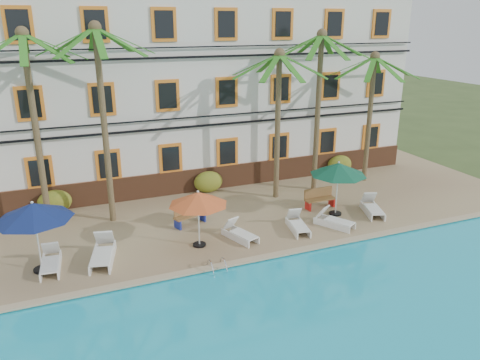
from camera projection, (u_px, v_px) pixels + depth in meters
name	position (u px, v px, depth m)	size (l,w,h in m)	color
ground	(255.00, 253.00, 18.26)	(100.00, 100.00, 0.00)	#384C23
pool_deck	(213.00, 206.00, 22.60)	(30.00, 12.00, 0.25)	tan
pool_coping	(264.00, 257.00, 17.38)	(30.00, 0.35, 0.06)	tan
hotel_building	(181.00, 84.00, 25.27)	(25.40, 6.44, 10.22)	silver
palm_a	(32.00, 104.00, 18.39)	(4.56, 4.56, 8.18)	brown
palm_b	(102.00, 98.00, 18.94)	(4.56, 4.56, 8.38)	brown
palm_c	(278.00, 103.00, 21.90)	(4.56, 4.56, 7.20)	brown
palm_d	(319.00, 90.00, 22.81)	(4.56, 4.56, 8.02)	brown
palm_e	(371.00, 98.00, 24.40)	(4.56, 4.56, 6.90)	brown
shrub_left	(55.00, 202.00, 21.27)	(1.50, 0.90, 1.10)	#275A19
shrub_mid	(208.00, 182.00, 23.90)	(1.50, 0.90, 1.10)	#275A19
shrub_right	(340.00, 165.00, 26.72)	(1.50, 0.90, 1.10)	#275A19
umbrella_blue	(33.00, 212.00, 15.78)	(2.63, 2.63, 2.63)	black
umbrella_red	(198.00, 199.00, 17.71)	(2.30, 2.30, 2.30)	black
umbrella_green	(338.00, 169.00, 20.61)	(2.52, 2.52, 2.52)	black
lounger_a	(51.00, 262.00, 16.55)	(0.78, 1.82, 0.84)	white
lounger_b	(103.00, 253.00, 17.08)	(1.20, 2.18, 0.98)	white
lounger_c	(239.00, 233.00, 18.82)	(1.12, 1.79, 0.80)	white
lounger_d	(298.00, 224.00, 19.62)	(0.94, 1.81, 0.81)	white
lounger_e	(334.00, 220.00, 19.99)	(1.38, 1.79, 0.81)	white
lounger_f	(372.00, 208.00, 21.31)	(1.24, 1.95, 0.87)	white
bench_left	(189.00, 214.00, 20.14)	(1.57, 0.95, 0.93)	olive
bench_right	(319.00, 198.00, 21.96)	(1.51, 0.50, 0.93)	olive
pool_ladder	(217.00, 269.00, 16.62)	(0.54, 0.74, 0.74)	silver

